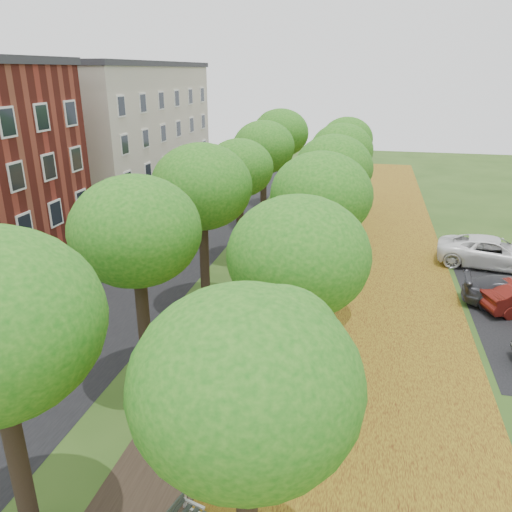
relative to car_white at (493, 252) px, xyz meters
The scene contains 7 objects.
street_asphalt 19.16m from the car_white, 165.09° to the right, with size 8.00×70.00×0.01m, color black.
footpath 12.08m from the car_white, 155.88° to the right, with size 3.20×70.00×0.01m, color black.
leaf_verge 7.80m from the car_white, 140.62° to the right, with size 7.50×70.00×0.01m, color #A5901E.
tree_row_west 14.71m from the car_white, 159.54° to the right, with size 3.87×33.87×6.67m.
tree_row_east 10.61m from the car_white, 149.61° to the right, with size 3.87×33.87×6.67m.
building_cream 31.22m from the car_white, 154.97° to the left, with size 10.30×20.30×10.40m.
car_white is the anchor object (origin of this frame).
Camera 1 is at (4.31, -6.76, 9.74)m, focal length 35.00 mm.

